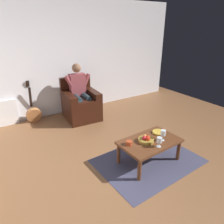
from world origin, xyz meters
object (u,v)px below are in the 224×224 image
guitar (34,113)px  candle_jar (129,143)px  wine_glass_far (159,141)px  fruit_bowl (146,139)px  person_seated (80,90)px  coffee_table (150,144)px  armchair (81,104)px  decorative_dish (159,132)px  wine_glass_near (163,133)px

guitar → candle_jar: 2.68m
wine_glass_far → fruit_bowl: wine_glass_far is taller
guitar → wine_glass_far: (-1.21, 2.82, 0.29)m
person_seated → coffee_table: bearing=99.1°
armchair → fruit_bowl: size_ratio=3.83×
person_seated → decorative_dish: person_seated is taller
wine_glass_far → fruit_bowl: size_ratio=0.64×
armchair → guitar: armchair is taller
wine_glass_far → candle_jar: bearing=-39.2°
fruit_bowl → candle_jar: (0.29, -0.07, -0.01)m
guitar → decorative_dish: (-1.52, 2.50, 0.20)m
coffee_table → wine_glass_near: size_ratio=5.47×
fruit_bowl → decorative_dish: (-0.38, -0.10, -0.03)m
decorative_dish → candle_jar: bearing=2.4°
person_seated → coffee_table: person_seated is taller
armchair → guitar: (1.02, -0.40, -0.13)m
person_seated → wine_glass_far: person_seated is taller
armchair → coffee_table: size_ratio=0.96×
decorative_dish → coffee_table: bearing=20.0°
fruit_bowl → decorative_dish: 0.39m
decorative_dish → person_seated: bearing=-76.9°
person_seated → guitar: (1.03, -0.38, -0.49)m
armchair → person_seated: (-0.00, -0.02, 0.36)m
person_seated → decorative_dish: 2.20m
person_seated → wine_glass_far: (-0.18, 2.44, -0.20)m
guitar → armchair: bearing=158.6°
coffee_table → wine_glass_far: wine_glass_far is taller
armchair → guitar: size_ratio=1.00×
wine_glass_near → fruit_bowl: (0.25, -0.11, -0.09)m
person_seated → guitar: person_seated is taller
wine_glass_far → decorative_dish: (-0.31, -0.32, -0.09)m
decorative_dish → candle_jar: candle_jar is taller
person_seated → candle_jar: (0.17, 2.15, -0.28)m
person_seated → coffee_table: (-0.19, 2.24, -0.36)m
person_seated → fruit_bowl: (-0.11, 2.22, -0.27)m
coffee_table → person_seated: bearing=-85.2°
decorative_dish → wine_glass_far: bearing=45.5°
wine_glass_far → guitar: bearing=-66.8°
guitar → fruit_bowl: (-1.14, 2.60, 0.22)m
wine_glass_far → candle_jar: (0.35, -0.29, -0.07)m
armchair → candle_jar: size_ratio=9.87×
guitar → coffee_table: bearing=114.9°
coffee_table → fruit_bowl: fruit_bowl is taller
decorative_dish → candle_jar: (0.66, 0.03, 0.02)m
coffee_table → wine_glass_near: bearing=150.1°
coffee_table → fruit_bowl: size_ratio=3.99×
coffee_table → guitar: guitar is taller
guitar → decorative_dish: bearing=121.2°
fruit_bowl → guitar: bearing=-66.4°
wine_glass_far → decorative_dish: wine_glass_far is taller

